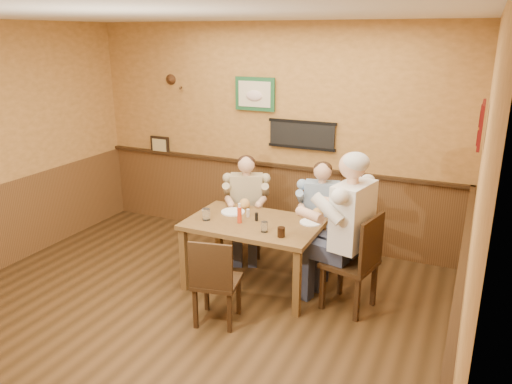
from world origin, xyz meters
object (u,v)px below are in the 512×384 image
Objects in this scene: dining_table at (254,230)px; pepper_shaker at (257,217)px; chair_back_right at (320,234)px; chair_near_side at (217,279)px; diner_white_elder at (351,241)px; chair_back_left at (247,224)px; water_glass_left at (206,214)px; chair_right_end at (350,261)px; hot_sauce_bottle at (239,214)px; cola_tumbler at (281,232)px; diner_tan_shirt at (247,211)px; water_glass_mid at (264,227)px; diner_blue_polo at (321,221)px; salt_shaker at (248,213)px.

pepper_shaker is at bearing 62.95° from dining_table.
chair_back_right is at bearing 56.13° from pepper_shaker.
diner_white_elder is at bearing -155.95° from chair_near_side.
chair_back_left is 6.38× the size of water_glass_left.
water_glass_left is at bearing -71.84° from chair_right_end.
hot_sauce_bottle reaches higher than pepper_shaker.
diner_tan_shirt is at bearing 130.87° from cola_tumbler.
dining_table is 1.75× the size of chair_back_left.
water_glass_left reaches higher than cola_tumbler.
chair_back_right is 0.96m from chair_right_end.
diner_white_elder reaches higher than pepper_shaker.
diner_white_elder is at bearing 5.52° from water_glass_left.
chair_near_side is at bearing -97.05° from chair_back_left.
diner_white_elder is at bearing 180.00° from chair_right_end.
water_glass_mid is (0.70, -0.05, -0.01)m from water_glass_left.
pepper_shaker is at bearing -135.28° from diner_blue_polo.
chair_right_end reaches higher than hot_sauce_bottle.
water_glass_left is 0.65× the size of hot_sauce_bottle.
diner_tan_shirt is at bearing 120.83° from dining_table.
salt_shaker is (-1.17, 0.12, 0.07)m from diner_white_elder.
diner_white_elder reaches higher than water_glass_mid.
chair_back_right is at bearing 0.00° from diner_blue_polo.
water_glass_mid is (-0.84, -0.20, 0.30)m from chair_right_end.
chair_right_end reaches higher than pepper_shaker.
dining_table is 1.58× the size of chair_near_side.
salt_shaker is at bearing 152.46° from pepper_shaker.
salt_shaker is (0.00, 0.20, -0.05)m from hot_sauce_bottle.
hot_sauce_bottle is 0.20m from salt_shaker.
chair_right_end is 0.88× the size of diner_blue_polo.
diner_blue_polo is 0.93m from salt_shaker.
chair_back_right is at bearing -18.82° from chair_back_left.
salt_shaker is (-0.12, 0.10, 0.14)m from dining_table.
water_glass_left is 1.40× the size of pepper_shaker.
chair_right_end is 1.14× the size of chair_near_side.
pepper_shaker reaches higher than dining_table.
diner_white_elder is 1.18m from salt_shaker.
diner_blue_polo is at bearing -132.28° from chair_right_end.
pepper_shaker is at bearing -27.54° from salt_shaker.
diner_tan_shirt reaches higher than dining_table.
hot_sauce_bottle is (-1.18, -0.08, 0.34)m from chair_right_end.
water_glass_left is (-1.54, -0.15, 0.31)m from chair_right_end.
chair_back_left is 9.02× the size of salt_shaker.
chair_back_left is 0.70× the size of diner_tan_shirt.
dining_table is 0.34m from water_glass_mid.
chair_right_end is at bearing 5.52° from water_glass_left.
water_glass_left is 0.70m from water_glass_mid.
hot_sauce_bottle is (0.30, -0.80, 0.45)m from chair_back_left.
diner_white_elder is 16.15× the size of pepper_shaker.
cola_tumbler is at bearing -56.01° from diner_white_elder.
pepper_shaker is (0.03, 0.82, 0.35)m from chair_near_side.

